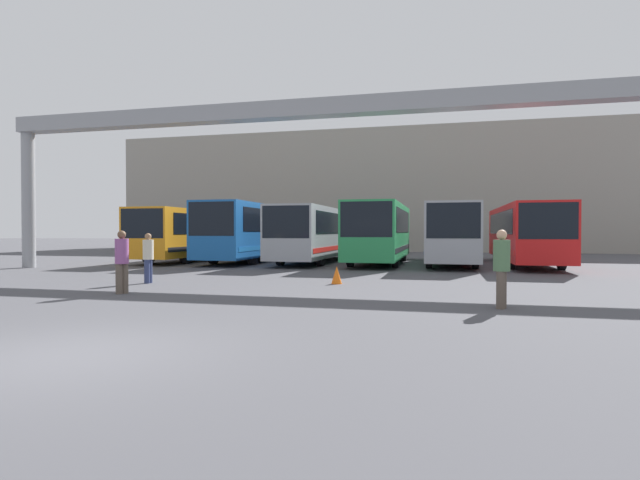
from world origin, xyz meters
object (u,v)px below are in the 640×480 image
Objects in this scene: bus_slot_2 at (316,231)px; pedestrian_near_right at (502,267)px; pedestrian_far_center at (122,260)px; traffic_cone at (337,275)px; bus_slot_4 at (451,231)px; pedestrian_mid_left at (148,257)px; bus_slot_1 at (255,229)px; bus_slot_5 at (525,231)px; bus_slot_0 at (194,232)px; bus_slot_3 at (380,230)px.

bus_slot_2 is 6.33× the size of pedestrian_near_right.
traffic_cone is at bearing 152.46° from pedestrian_far_center.
traffic_cone is at bearing 64.87° from pedestrian_near_right.
pedestrian_mid_left is (-10.15, -12.19, -0.88)m from bus_slot_4.
bus_slot_5 is at bearing -0.01° from bus_slot_1.
bus_slot_4 is 11.66m from traffic_cone.
pedestrian_mid_left is (-2.66, -12.64, -0.86)m from bus_slot_2.
traffic_cone is (11.09, -11.01, -1.43)m from bus_slot_0.
bus_slot_0 is 18.01× the size of traffic_cone.
bus_slot_1 is 1.04× the size of bus_slot_2.
bus_slot_3 is at bearing -1.32° from bus_slot_0.
traffic_cone is (-3.89, -10.89, -1.48)m from bus_slot_4.
bus_slot_4 reaches higher than pedestrian_near_right.
pedestrian_mid_left is 0.94× the size of pedestrian_near_right.
pedestrian_mid_left is (-0.90, 2.70, -0.05)m from pedestrian_far_center.
bus_slot_5 is (7.49, 0.81, -0.08)m from bus_slot_3.
bus_slot_5 is at bearing 6.78° from pedestrian_near_right.
pedestrian_mid_left is at bearing 91.81° from pedestrian_near_right.
bus_slot_5 is 19.85× the size of traffic_cone.
pedestrian_near_right is at bearing -61.95° from bus_slot_2.
bus_slot_3 reaches higher than bus_slot_0.
bus_slot_3 is 15.77m from pedestrian_near_right.
bus_slot_3 is 0.86× the size of bus_slot_5.
pedestrian_mid_left is at bearing -135.77° from pedestrian_far_center.
pedestrian_far_center is (-9.25, -14.89, -0.83)m from bus_slot_4.
bus_slot_2 is at bearing 107.61° from traffic_cone.
bus_slot_3 is at bearing -6.16° from bus_slot_1.
bus_slot_5 is at bearing 10.02° from bus_slot_4.
pedestrian_near_right is (15.83, -15.31, -0.78)m from bus_slot_0.
bus_slot_0 is at bearing -133.35° from pedestrian_far_center.
bus_slot_2 is at bearing 170.95° from bus_slot_3.
bus_slot_4 is 6.18× the size of pedestrian_mid_left.
bus_slot_4 is 15.89m from pedestrian_mid_left.
bus_slot_3 is at bearing -173.86° from bus_slot_5.
bus_slot_0 reaches higher than traffic_cone.
bus_slot_2 is 0.96× the size of bus_slot_5.
bus_slot_3 is at bearing 150.03° from pedestrian_mid_left.
bus_slot_0 is 15.69m from traffic_cone.
bus_slot_2 is at bearing -160.80° from pedestrian_far_center.
bus_slot_2 is 1.12× the size of bus_slot_3.
pedestrian_far_center is (1.99, -15.55, -0.95)m from bus_slot_1.
bus_slot_2 is at bearing 166.15° from pedestrian_mid_left.
bus_slot_1 is at bearing 176.76° from bus_slot_2.
bus_slot_2 is at bearing 45.18° from pedestrian_near_right.
bus_slot_2 reaches higher than pedestrian_far_center.
pedestrian_far_center is at bearing -96.53° from bus_slot_2.
bus_slot_0 is 11.24m from bus_slot_3.
traffic_cone is (-4.74, 4.31, -0.66)m from pedestrian_near_right.
pedestrian_near_right is 3.02× the size of traffic_cone.
bus_slot_3 is (3.75, -0.60, 0.08)m from bus_slot_2.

